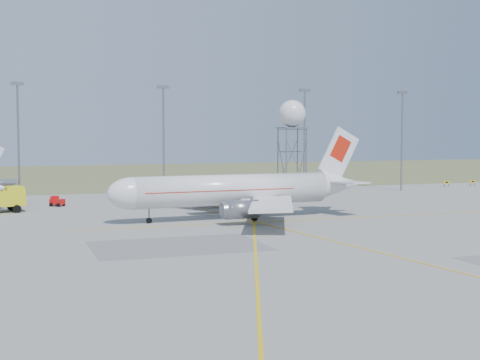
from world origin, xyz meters
name	(u,v)px	position (x,y,z in m)	size (l,w,h in m)	color
ground	(424,259)	(0.00, 0.00, 0.00)	(400.00, 400.00, 0.00)	gray
grass_strip	(141,174)	(0.00, 140.00, 0.01)	(400.00, 120.00, 0.03)	#505A31
mast_a	(18,132)	(-35.00, 66.00, 12.07)	(2.20, 0.50, 20.50)	slate
mast_b	(164,132)	(-10.00, 66.00, 12.07)	(2.20, 0.50, 20.50)	slate
mast_c	(304,132)	(18.00, 66.00, 12.07)	(2.20, 0.50, 20.50)	slate
mast_d	(402,132)	(40.00, 66.00, 12.07)	(2.20, 0.50, 20.50)	slate
taxi_sign_near	(447,183)	(55.60, 72.00, 0.89)	(1.60, 0.17, 1.20)	black
taxi_sign_far	(473,182)	(62.60, 72.00, 0.89)	(1.60, 0.17, 1.20)	black
airliner_main	(236,191)	(-7.01, 34.21, 3.94)	(37.78, 36.67, 12.85)	silver
radar_tower	(292,143)	(12.41, 59.24, 10.05)	(4.95, 4.95, 17.90)	slate
baggage_tug	(57,202)	(-29.35, 58.85, 0.64)	(2.63, 2.59, 1.68)	red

